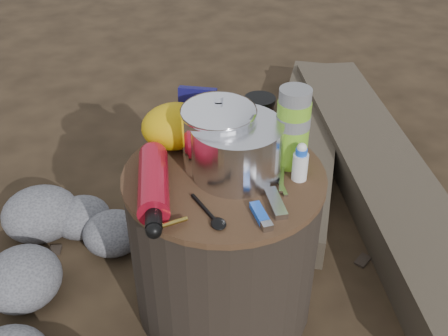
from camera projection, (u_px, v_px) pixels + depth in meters
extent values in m
plane|color=#2E2216|center=(224.00, 300.00, 1.57)|extent=(60.00, 60.00, 0.00)
cylinder|color=black|center=(224.00, 242.00, 1.44)|extent=(0.50, 0.50, 0.46)
cube|color=#3D3529|center=(380.00, 174.00, 1.97)|extent=(0.54, 1.71, 0.14)
cube|color=#3D3529|center=(306.00, 140.00, 2.19)|extent=(0.83, 1.31, 0.11)
cylinder|color=silver|center=(237.00, 149.00, 1.27)|extent=(0.22, 0.22, 0.14)
cylinder|color=white|center=(219.00, 133.00, 1.29)|extent=(0.18, 0.18, 0.18)
cylinder|color=#73B226|center=(293.00, 128.00, 1.28)|extent=(0.08, 0.08, 0.20)
cylinder|color=black|center=(259.00, 118.00, 1.41)|extent=(0.08, 0.08, 0.12)
ellipsoid|color=#C59809|center=(175.00, 126.00, 1.38)|extent=(0.18, 0.14, 0.12)
cube|color=#0E0B47|center=(198.00, 111.00, 1.43)|extent=(0.10, 0.06, 0.13)
cube|color=blue|center=(260.00, 213.00, 1.17)|extent=(0.03, 0.09, 0.02)
cube|color=#B0B0B5|center=(275.00, 203.00, 1.20)|extent=(0.03, 0.11, 0.01)
cylinder|color=silver|center=(300.00, 163.00, 1.26)|extent=(0.04, 0.04, 0.09)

